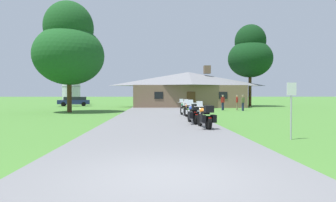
# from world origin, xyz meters

# --- Properties ---
(ground_plane) EXTENTS (500.00, 500.00, 0.00)m
(ground_plane) POSITION_xyz_m (0.00, 20.00, 0.00)
(ground_plane) COLOR #42752D
(asphalt_driveway) EXTENTS (6.40, 80.00, 0.06)m
(asphalt_driveway) POSITION_xyz_m (0.00, 18.00, 0.03)
(asphalt_driveway) COLOR slate
(asphalt_driveway) RESTS_ON ground
(motorcycle_orange_nearest_to_camera) EXTENTS (0.88, 2.08, 1.30)m
(motorcycle_orange_nearest_to_camera) POSITION_xyz_m (2.22, 8.09, 0.61)
(motorcycle_orange_nearest_to_camera) COLOR black
(motorcycle_orange_nearest_to_camera) RESTS_ON asphalt_driveway
(motorcycle_blue_second_in_row) EXTENTS (0.86, 2.08, 1.30)m
(motorcycle_blue_second_in_row) POSITION_xyz_m (1.94, 10.38, 0.61)
(motorcycle_blue_second_in_row) COLOR black
(motorcycle_blue_second_in_row) RESTS_ON asphalt_driveway
(motorcycle_silver_third_in_row) EXTENTS (0.74, 2.08, 1.30)m
(motorcycle_silver_third_in_row) POSITION_xyz_m (2.22, 12.49, 0.61)
(motorcycle_silver_third_in_row) COLOR black
(motorcycle_silver_third_in_row) RESTS_ON asphalt_driveway
(motorcycle_orange_fourth_in_row) EXTENTS (0.66, 2.08, 1.30)m
(motorcycle_orange_fourth_in_row) POSITION_xyz_m (2.18, 14.63, 0.62)
(motorcycle_orange_fourth_in_row) COLOR black
(motorcycle_orange_fourth_in_row) RESTS_ON asphalt_driveway
(motorcycle_green_farthest_in_row) EXTENTS (0.73, 2.08, 1.30)m
(motorcycle_green_farthest_in_row) POSITION_xyz_m (2.06, 16.69, 0.62)
(motorcycle_green_farthest_in_row) COLOR black
(motorcycle_green_farthest_in_row) RESTS_ON asphalt_driveway
(stone_lodge) EXTENTS (15.66, 6.87, 5.76)m
(stone_lodge) POSITION_xyz_m (4.40, 33.91, 2.50)
(stone_lodge) COLOR brown
(stone_lodge) RESTS_ON ground
(bystander_red_shirt_near_lodge) EXTENTS (0.46, 0.39, 1.69)m
(bystander_red_shirt_near_lodge) POSITION_xyz_m (7.21, 25.30, 0.95)
(bystander_red_shirt_near_lodge) COLOR navy
(bystander_red_shirt_near_lodge) RESTS_ON ground
(bystander_red_shirt_beside_signpost) EXTENTS (0.32, 0.53, 1.69)m
(bystander_red_shirt_beside_signpost) POSITION_xyz_m (8.87, 25.55, 0.95)
(bystander_red_shirt_beside_signpost) COLOR #75664C
(bystander_red_shirt_beside_signpost) RESTS_ON ground
(bystander_olive_shirt_by_tree) EXTENTS (0.43, 0.41, 1.69)m
(bystander_olive_shirt_by_tree) POSITION_xyz_m (9.07, 24.11, 0.95)
(bystander_olive_shirt_by_tree) COLOR navy
(bystander_olive_shirt_by_tree) RESTS_ON ground
(metal_signpost_roadside) EXTENTS (0.36, 0.06, 2.14)m
(metal_signpost_roadside) POSITION_xyz_m (4.86, 4.79, 1.35)
(metal_signpost_roadside) COLOR #9EA0A5
(metal_signpost_roadside) RESTS_ON ground
(tree_right_of_lodge) EXTENTS (6.46, 6.46, 12.02)m
(tree_right_of_lodge) POSITION_xyz_m (13.80, 35.87, 7.78)
(tree_right_of_lodge) COLOR #422D19
(tree_right_of_lodge) RESTS_ON ground
(tree_left_near) EXTENTS (6.67, 6.67, 10.65)m
(tree_left_near) POSITION_xyz_m (-8.48, 22.29, 6.28)
(tree_left_near) COLOR #422D19
(tree_left_near) RESTS_ON ground
(metal_silo_distant) EXTENTS (3.17, 3.17, 7.14)m
(metal_silo_distant) POSITION_xyz_m (-15.07, 45.81, 3.58)
(metal_silo_distant) COLOR #B2B7BC
(metal_silo_distant) RESTS_ON ground
(parked_navy_suv_far_left) EXTENTS (4.89, 2.82, 1.40)m
(parked_navy_suv_far_left) POSITION_xyz_m (-12.35, 37.86, 0.78)
(parked_navy_suv_far_left) COLOR navy
(parked_navy_suv_far_left) RESTS_ON ground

